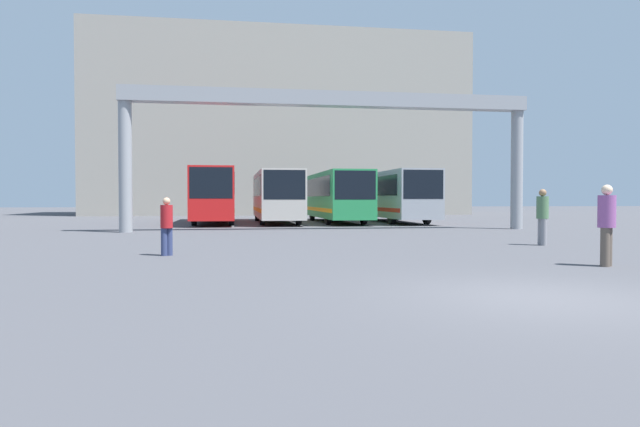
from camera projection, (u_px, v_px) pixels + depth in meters
The scene contains 10 objects.
ground_plane at pixel (543, 298), 8.84m from camera, with size 200.00×200.00×0.00m, color #47474C.
building_backdrop at pixel (279, 128), 58.14m from camera, with size 36.48×12.00×17.58m.
overhead_gantry at pixel (332, 119), 27.49m from camera, with size 19.79×0.80×6.70m.
bus_slot_0 at pixel (215, 193), 36.23m from camera, with size 2.48×12.31×3.32m.
bus_slot_1 at pixel (276, 194), 36.70m from camera, with size 2.50×12.04×3.21m.
bus_slot_2 at pixel (336, 194), 37.25m from camera, with size 2.54×11.95×3.20m.
bus_slot_3 at pixel (394, 194), 37.68m from camera, with size 2.56×11.61×3.27m.
pedestrian_mid_right at pixel (542, 215), 18.87m from camera, with size 0.39×0.39×1.87m.
pedestrian_near_center at pixel (607, 223), 13.00m from camera, with size 0.39×0.39×1.87m.
pedestrian_far_center at pixel (167, 225), 15.43m from camera, with size 0.33×0.33×1.58m.
Camera 1 is at (-4.77, -8.17, 1.55)m, focal length 32.00 mm.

